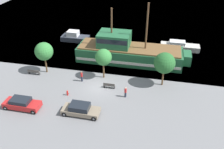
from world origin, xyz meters
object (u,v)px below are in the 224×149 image
at_px(parked_car_curb_mid, 22,104).
at_px(moored_boat_dockside, 179,46).
at_px(parked_car_curb_front, 81,109).
at_px(bench_promenade_east, 34,72).
at_px(fire_hydrant, 67,93).
at_px(pirate_ship, 128,51).
at_px(bench_promenade_west, 109,85).
at_px(pedestrian_walking_near, 82,76).
at_px(pedestrian_walking_far, 125,92).
at_px(moored_boat_outer, 75,37).

bearing_deg(parked_car_curb_mid, moored_boat_dockside, 48.72).
relative_size(parked_car_curb_front, bench_promenade_east, 2.42).
bearing_deg(bench_promenade_east, parked_car_curb_front, -36.50).
bearing_deg(fire_hydrant, pirate_ship, 62.08).
bearing_deg(fire_hydrant, parked_car_curb_mid, -139.59).
distance_m(parked_car_curb_mid, bench_promenade_east, 8.44).
relative_size(pirate_ship, bench_promenade_east, 9.88).
xyz_separation_m(bench_promenade_west, pedestrian_walking_near, (-4.37, 0.91, 0.39)).
bearing_deg(parked_car_curb_mid, pedestrian_walking_near, 55.38).
height_order(parked_car_curb_mid, bench_promenade_west, parked_car_curb_mid).
xyz_separation_m(moored_boat_dockside, fire_hydrant, (-15.03, -18.44, -0.22)).
bearing_deg(moored_boat_dockside, pirate_ship, -143.08).
distance_m(fire_hydrant, pedestrian_walking_near, 3.95).
distance_m(parked_car_curb_front, bench_promenade_west, 6.70).
bearing_deg(pedestrian_walking_far, pedestrian_walking_near, 160.04).
height_order(pirate_ship, parked_car_curb_front, pirate_ship).
bearing_deg(moored_boat_dockside, bench_promenade_east, -147.21).
bearing_deg(moored_boat_outer, pedestrian_walking_far, -51.96).
height_order(pirate_ship, bench_promenade_west, pirate_ship).
height_order(parked_car_curb_mid, bench_promenade_east, parked_car_curb_mid).
bearing_deg(pirate_ship, pedestrian_walking_near, -124.52).
xyz_separation_m(parked_car_curb_front, parked_car_curb_mid, (-7.60, -0.47, 0.00)).
relative_size(parked_car_curb_front, parked_car_curb_mid, 0.99).
height_order(pirate_ship, moored_boat_dockside, pirate_ship).
distance_m(bench_promenade_west, pedestrian_walking_far, 3.11).
height_order(parked_car_curb_mid, pedestrian_walking_near, pedestrian_walking_near).
distance_m(bench_promenade_east, pedestrian_walking_near, 7.95).
distance_m(parked_car_curb_front, bench_promenade_east, 12.69).
relative_size(parked_car_curb_mid, fire_hydrant, 6.06).
relative_size(parked_car_curb_mid, pedestrian_walking_far, 3.04).
distance_m(moored_boat_dockside, parked_car_curb_front, 24.92).
xyz_separation_m(bench_promenade_east, pedestrian_walking_near, (7.94, -0.28, 0.38)).
bearing_deg(parked_car_curb_front, moored_boat_outer, 111.47).
relative_size(parked_car_curb_front, bench_promenade_west, 2.81).
height_order(fire_hydrant, bench_promenade_west, bench_promenade_west).
bearing_deg(bench_promenade_east, pedestrian_walking_far, -10.70).
height_order(pirate_ship, fire_hydrant, pirate_ship).
relative_size(moored_boat_dockside, parked_car_curb_mid, 1.53).
xyz_separation_m(moored_boat_outer, pedestrian_walking_near, (6.26, -14.40, 0.08)).
distance_m(parked_car_curb_mid, fire_hydrant, 6.00).
bearing_deg(bench_promenade_west, parked_car_curb_front, -108.34).
xyz_separation_m(moored_boat_outer, bench_promenade_east, (-1.68, -14.12, -0.30)).
distance_m(moored_boat_dockside, pedestrian_walking_far, 18.60).
distance_m(moored_boat_dockside, moored_boat_outer, 20.52).
distance_m(parked_car_curb_front, pedestrian_walking_near, 7.61).
relative_size(bench_promenade_west, pedestrian_walking_near, 1.00).
bearing_deg(fire_hydrant, bench_promenade_west, 29.74).
bearing_deg(pedestrian_walking_far, fire_hydrant, -170.42).
relative_size(pirate_ship, pedestrian_walking_far, 12.34).
distance_m(moored_boat_outer, bench_promenade_east, 14.22).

